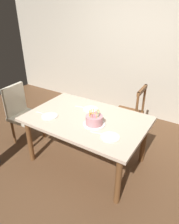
{
  "coord_description": "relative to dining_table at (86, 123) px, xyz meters",
  "views": [
    {
      "loc": [
        1.28,
        -1.95,
        2.05
      ],
      "look_at": [
        0.05,
        0.0,
        0.82
      ],
      "focal_mm": 32.53,
      "sensor_mm": 36.0,
      "label": 1
    }
  ],
  "objects": [
    {
      "name": "ground",
      "position": [
        0.0,
        0.0,
        -0.64
      ],
      "size": [
        6.4,
        6.4,
        0.0
      ],
      "primitive_type": "plane",
      "color": "brown"
    },
    {
      "name": "back_wall",
      "position": [
        0.0,
        1.85,
        0.66
      ],
      "size": [
        6.4,
        0.1,
        2.6
      ],
      "primitive_type": "cube",
      "color": "beige",
      "rests_on": "ground"
    },
    {
      "name": "dining_table",
      "position": [
        0.0,
        0.0,
        0.0
      ],
      "size": [
        1.58,
        1.04,
        0.72
      ],
      "color": "beige",
      "rests_on": "ground"
    },
    {
      "name": "birthday_cake",
      "position": [
        0.18,
        -0.09,
        0.14
      ],
      "size": [
        0.28,
        0.28,
        0.19
      ],
      "color": "silver",
      "rests_on": "dining_table"
    },
    {
      "name": "plate_near_celebrant",
      "position": [
        -0.43,
        -0.23,
        0.09
      ],
      "size": [
        0.22,
        0.22,
        0.01
      ],
      "primitive_type": "cylinder",
      "color": "silver",
      "rests_on": "dining_table"
    },
    {
      "name": "plate_far_side",
      "position": [
        -0.08,
        0.23,
        0.09
      ],
      "size": [
        0.22,
        0.22,
        0.01
      ],
      "primitive_type": "cylinder",
      "color": "silver",
      "rests_on": "dining_table"
    },
    {
      "name": "plate_near_guest",
      "position": [
        0.47,
        -0.23,
        0.09
      ],
      "size": [
        0.22,
        0.22,
        0.01
      ],
      "primitive_type": "cylinder",
      "color": "silver",
      "rests_on": "dining_table"
    },
    {
      "name": "fork_near_celebrant",
      "position": [
        -0.59,
        -0.23,
        0.08
      ],
      "size": [
        0.18,
        0.02,
        0.01
      ],
      "primitive_type": "cube",
      "rotation": [
        0.0,
        0.0,
        0.04
      ],
      "color": "silver",
      "rests_on": "dining_table"
    },
    {
      "name": "fork_far_side",
      "position": [
        -0.24,
        0.22,
        0.08
      ],
      "size": [
        0.18,
        0.05,
        0.01
      ],
      "primitive_type": "cube",
      "rotation": [
        0.0,
        0.0,
        0.2
      ],
      "color": "silver",
      "rests_on": "dining_table"
    },
    {
      "name": "fork_near_guest",
      "position": [
        0.31,
        -0.24,
        0.08
      ],
      "size": [
        0.18,
        0.05,
        0.01
      ],
      "primitive_type": "cube",
      "rotation": [
        0.0,
        0.0,
        0.22
      ],
      "color": "silver",
      "rests_on": "dining_table"
    },
    {
      "name": "chair_spindle_back",
      "position": [
        0.27,
        0.84,
        -0.18
      ],
      "size": [
        0.46,
        0.46,
        0.95
      ],
      "color": "brown",
      "rests_on": "ground"
    },
    {
      "name": "chair_upholstered",
      "position": [
        -1.18,
        -0.1,
        -0.11
      ],
      "size": [
        0.47,
        0.47,
        0.95
      ],
      "color": "beige",
      "rests_on": "ground"
    }
  ]
}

